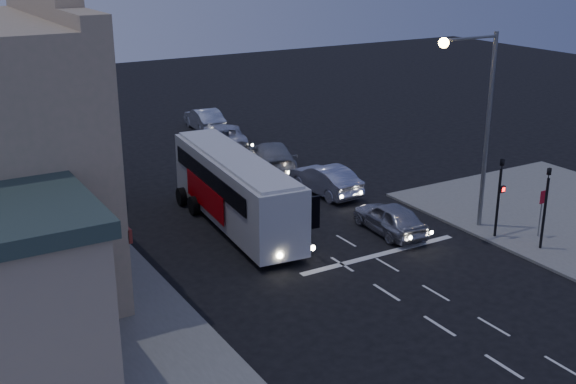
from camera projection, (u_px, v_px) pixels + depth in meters
ground at (371, 283)px, 28.54m from camera, size 120.00×120.00×0.00m
road_markings at (349, 247)px, 31.85m from camera, size 8.00×30.55×0.01m
tour_bus at (235, 188)px, 33.85m from camera, size 3.30×11.32×3.42m
car_suv at (390, 218)px, 33.28m from camera, size 2.05×4.42×1.47m
car_sedan_a at (325, 179)px, 38.58m from camera, size 1.91×4.86×1.57m
car_sedan_b at (272, 156)px, 42.86m from camera, size 3.96×5.99×1.61m
car_sedan_c at (225, 135)px, 47.70m from camera, size 3.97×5.81×1.48m
car_extra at (205, 119)px, 51.83m from camera, size 2.22×5.03×1.60m
traffic_signal_main at (500, 188)px, 32.05m from camera, size 0.25×0.35×4.10m
traffic_signal_side at (546, 198)px, 30.78m from camera, size 0.18×0.15×4.10m
regulatory_sign at (542, 206)px, 32.31m from camera, size 0.45×0.12×2.20m
streetlight at (479, 110)px, 32.02m from camera, size 3.32×0.44×9.00m
street_tree at (55, 121)px, 35.37m from camera, size 4.00×4.00×6.20m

